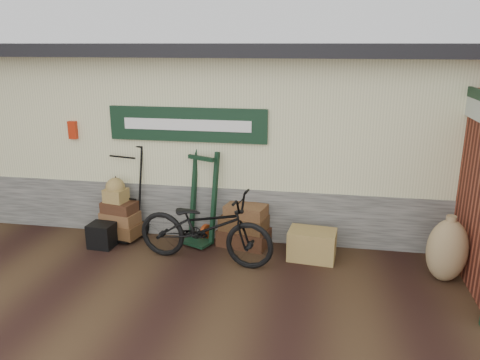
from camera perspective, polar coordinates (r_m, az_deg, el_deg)
name	(u,v)px	position (r m, az deg, el deg)	size (l,w,h in m)	color
ground	(192,263)	(7.24, -5.82, -10.06)	(80.00, 80.00, 0.00)	black
station_building	(227,127)	(9.28, -1.55, 6.48)	(14.40, 4.10, 3.20)	#4C4C47
porter_trolley	(125,191)	(8.14, -13.86, -1.36)	(0.80, 0.60, 1.59)	black
green_barrow	(202,198)	(7.67, -4.67, -2.23)	(0.56, 0.47, 1.54)	black
suitcase_stack	(244,225)	(7.67, 0.48, -5.47)	(0.80, 0.50, 0.71)	#3A2012
wicker_hamper	(312,245)	(7.33, 8.76, -7.79)	(0.71, 0.46, 0.46)	olive
black_trunk	(102,235)	(7.99, -16.46, -6.48)	(0.40, 0.34, 0.40)	black
bicycle	(205,223)	(7.04, -4.31, -5.28)	(2.13, 0.74, 1.24)	black
burlap_sack_left	(447,250)	(7.14, 23.93, -7.86)	(0.57, 0.48, 0.91)	olive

